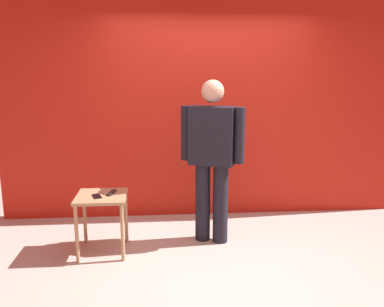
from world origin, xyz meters
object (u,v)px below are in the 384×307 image
standing_person (212,153)px  side_table (102,205)px  cell_phone (97,196)px  tv_remote (112,193)px

standing_person → side_table: standing_person is taller
side_table → cell_phone: bearing=-126.4°
side_table → cell_phone: size_ratio=4.23×
standing_person → cell_phone: (-1.18, -0.25, -0.36)m
side_table → tv_remote: (0.10, 0.04, 0.11)m
tv_remote → side_table: bearing=-143.0°
standing_person → side_table: size_ratio=2.86×
cell_phone → standing_person: bearing=-8.0°
cell_phone → tv_remote: tv_remote is taller
tv_remote → cell_phone: bearing=-131.6°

